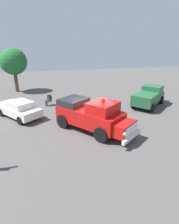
{
  "coord_description": "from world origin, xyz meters",
  "views": [
    {
      "loc": [
        -3.06,
        -12.56,
        6.22
      ],
      "look_at": [
        -0.19,
        -0.08,
        1.37
      ],
      "focal_mm": 30.53,
      "sensor_mm": 36.0,
      "label": 1
    }
  ],
  "objects_px": {
    "vintage_fire_truck": "(92,115)",
    "parked_pickup": "(149,96)",
    "lawn_chair_near_truck": "(50,100)",
    "spectator_seated": "(48,99)",
    "oak_tree_distant": "(13,62)",
    "classic_hot_rod": "(19,109)"
  },
  "relations": [
    {
      "from": "vintage_fire_truck",
      "to": "parked_pickup",
      "type": "relative_size",
      "value": 1.25
    },
    {
      "from": "lawn_chair_near_truck",
      "to": "spectator_seated",
      "type": "distance_m",
      "value": 0.17
    },
    {
      "from": "parked_pickup",
      "to": "oak_tree_distant",
      "type": "bearing_deg",
      "value": 146.66
    },
    {
      "from": "classic_hot_rod",
      "to": "lawn_chair_near_truck",
      "type": "xyz_separation_m",
      "value": [
        2.66,
        2.68,
        -0.16
      ]
    },
    {
      "from": "vintage_fire_truck",
      "to": "classic_hot_rod",
      "type": "xyz_separation_m",
      "value": [
        -5.49,
        3.89,
        -0.45
      ]
    },
    {
      "from": "spectator_seated",
      "to": "oak_tree_distant",
      "type": "bearing_deg",
      "value": 119.78
    },
    {
      "from": "vintage_fire_truck",
      "to": "spectator_seated",
      "type": "height_order",
      "value": "vintage_fire_truck"
    },
    {
      "from": "classic_hot_rod",
      "to": "spectator_seated",
      "type": "bearing_deg",
      "value": 45.63
    },
    {
      "from": "lawn_chair_near_truck",
      "to": "oak_tree_distant",
      "type": "relative_size",
      "value": 0.19
    },
    {
      "from": "spectator_seated",
      "to": "oak_tree_distant",
      "type": "relative_size",
      "value": 0.24
    },
    {
      "from": "vintage_fire_truck",
      "to": "lawn_chair_near_truck",
      "type": "xyz_separation_m",
      "value": [
        -2.83,
        6.57,
        -0.61
      ]
    },
    {
      "from": "parked_pickup",
      "to": "spectator_seated",
      "type": "relative_size",
      "value": 3.71
    },
    {
      "from": "lawn_chair_near_truck",
      "to": "oak_tree_distant",
      "type": "distance_m",
      "value": 8.22
    },
    {
      "from": "parked_pickup",
      "to": "spectator_seated",
      "type": "xyz_separation_m",
      "value": [
        -9.79,
        2.33,
        -0.29
      ]
    },
    {
      "from": "classic_hot_rod",
      "to": "parked_pickup",
      "type": "bearing_deg",
      "value": 1.3
    },
    {
      "from": "classic_hot_rod",
      "to": "oak_tree_distant",
      "type": "height_order",
      "value": "oak_tree_distant"
    },
    {
      "from": "lawn_chair_near_truck",
      "to": "classic_hot_rod",
      "type": "bearing_deg",
      "value": -134.87
    },
    {
      "from": "classic_hot_rod",
      "to": "spectator_seated",
      "type": "height_order",
      "value": "classic_hot_rod"
    },
    {
      "from": "spectator_seated",
      "to": "oak_tree_distant",
      "type": "xyz_separation_m",
      "value": [
        -3.78,
        6.6,
        3.03
      ]
    },
    {
      "from": "vintage_fire_truck",
      "to": "parked_pickup",
      "type": "height_order",
      "value": "vintage_fire_truck"
    },
    {
      "from": "parked_pickup",
      "to": "oak_tree_distant",
      "type": "relative_size",
      "value": 0.89
    },
    {
      "from": "vintage_fire_truck",
      "to": "spectator_seated",
      "type": "xyz_separation_m",
      "value": [
        -2.94,
        6.5,
        -0.5
      ]
    }
  ]
}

